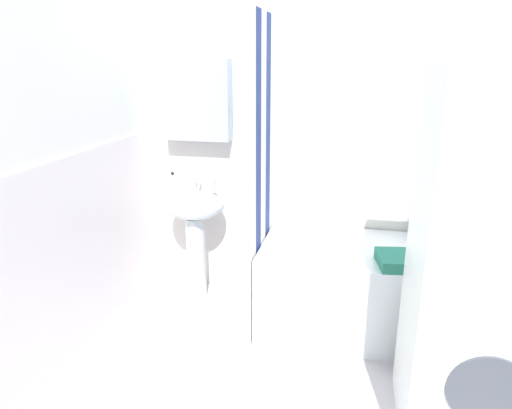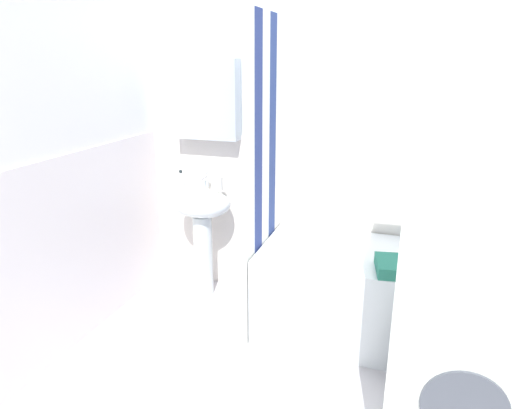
{
  "view_description": "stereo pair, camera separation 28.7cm",
  "coord_description": "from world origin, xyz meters",
  "px_view_note": "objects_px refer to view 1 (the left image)",
  "views": [
    {
      "loc": [
        0.08,
        -1.98,
        1.73
      ],
      "look_at": [
        -0.52,
        0.7,
        0.86
      ],
      "focal_mm": 32.51,
      "sensor_mm": 36.0,
      "label": 1
    },
    {
      "loc": [
        0.35,
        -1.9,
        1.73
      ],
      "look_at": [
        -0.52,
        0.7,
        0.86
      ],
      "focal_mm": 32.51,
      "sensor_mm": 36.0,
      "label": 2
    }
  ],
  "objects_px": {
    "bathtub": "(369,289)",
    "towel_folded": "(399,260)",
    "washer_dryer_stack": "(483,268)",
    "lotion_bottle": "(416,222)",
    "conditioner_bottle": "(466,227)",
    "body_wash_bottle": "(433,227)",
    "soap_dispenser": "(173,183)",
    "shampoo_bottle": "(451,225)",
    "toothbrush_cup": "(212,184)",
    "sink": "(195,221)"
  },
  "relations": [
    {
      "from": "bathtub",
      "to": "washer_dryer_stack",
      "type": "relative_size",
      "value": 0.82
    },
    {
      "from": "toothbrush_cup",
      "to": "lotion_bottle",
      "type": "distance_m",
      "value": 1.44
    },
    {
      "from": "sink",
      "to": "soap_dispenser",
      "type": "xyz_separation_m",
      "value": [
        -0.14,
        -0.04,
        0.28
      ]
    },
    {
      "from": "shampoo_bottle",
      "to": "washer_dryer_stack",
      "type": "relative_size",
      "value": 0.12
    },
    {
      "from": "toothbrush_cup",
      "to": "conditioner_bottle",
      "type": "distance_m",
      "value": 1.76
    },
    {
      "from": "shampoo_bottle",
      "to": "lotion_bottle",
      "type": "xyz_separation_m",
      "value": [
        -0.22,
        -0.0,
        0.0
      ]
    },
    {
      "from": "bathtub",
      "to": "towel_folded",
      "type": "xyz_separation_m",
      "value": [
        0.15,
        -0.22,
        0.32
      ]
    },
    {
      "from": "towel_folded",
      "to": "washer_dryer_stack",
      "type": "relative_size",
      "value": 0.15
    },
    {
      "from": "body_wash_bottle",
      "to": "toothbrush_cup",
      "type": "bearing_deg",
      "value": -177.2
    },
    {
      "from": "lotion_bottle",
      "to": "towel_folded",
      "type": "distance_m",
      "value": 0.55
    },
    {
      "from": "bathtub",
      "to": "body_wash_bottle",
      "type": "xyz_separation_m",
      "value": [
        0.4,
        0.3,
        0.36
      ]
    },
    {
      "from": "shampoo_bottle",
      "to": "lotion_bottle",
      "type": "distance_m",
      "value": 0.22
    },
    {
      "from": "toothbrush_cup",
      "to": "conditioner_bottle",
      "type": "bearing_deg",
      "value": 2.82
    },
    {
      "from": "shampoo_bottle",
      "to": "soap_dispenser",
      "type": "bearing_deg",
      "value": -175.01
    },
    {
      "from": "conditioner_bottle",
      "to": "washer_dryer_stack",
      "type": "xyz_separation_m",
      "value": [
        -0.17,
        -1.13,
        0.2
      ]
    },
    {
      "from": "bathtub",
      "to": "conditioner_bottle",
      "type": "bearing_deg",
      "value": 26.94
    },
    {
      "from": "bathtub",
      "to": "conditioner_bottle",
      "type": "relative_size",
      "value": 7.71
    },
    {
      "from": "bathtub",
      "to": "shampoo_bottle",
      "type": "bearing_deg",
      "value": 31.19
    },
    {
      "from": "washer_dryer_stack",
      "to": "lotion_bottle",
      "type": "bearing_deg",
      "value": 97.48
    },
    {
      "from": "lotion_bottle",
      "to": "washer_dryer_stack",
      "type": "xyz_separation_m",
      "value": [
        0.15,
        -1.12,
        0.19
      ]
    },
    {
      "from": "shampoo_bottle",
      "to": "towel_folded",
      "type": "relative_size",
      "value": 0.8
    },
    {
      "from": "sink",
      "to": "bathtub",
      "type": "distance_m",
      "value": 1.31
    },
    {
      "from": "bathtub",
      "to": "washer_dryer_stack",
      "type": "bearing_deg",
      "value": -62.21
    },
    {
      "from": "washer_dryer_stack",
      "to": "toothbrush_cup",
      "type": "bearing_deg",
      "value": 146.44
    },
    {
      "from": "bathtub",
      "to": "shampoo_bottle",
      "type": "distance_m",
      "value": 0.71
    },
    {
      "from": "soap_dispenser",
      "to": "conditioner_bottle",
      "type": "height_order",
      "value": "soap_dispenser"
    },
    {
      "from": "soap_dispenser",
      "to": "towel_folded",
      "type": "xyz_separation_m",
      "value": [
        1.55,
        -0.36,
        -0.28
      ]
    },
    {
      "from": "conditioner_bottle",
      "to": "towel_folded",
      "type": "distance_m",
      "value": 0.7
    },
    {
      "from": "conditioner_bottle",
      "to": "washer_dryer_stack",
      "type": "distance_m",
      "value": 1.16
    },
    {
      "from": "conditioner_bottle",
      "to": "towel_folded",
      "type": "relative_size",
      "value": 0.72
    },
    {
      "from": "toothbrush_cup",
      "to": "conditioner_bottle",
      "type": "height_order",
      "value": "toothbrush_cup"
    },
    {
      "from": "toothbrush_cup",
      "to": "lotion_bottle",
      "type": "xyz_separation_m",
      "value": [
        1.42,
        0.08,
        -0.2
      ]
    },
    {
      "from": "shampoo_bottle",
      "to": "towel_folded",
      "type": "bearing_deg",
      "value": -124.34
    },
    {
      "from": "toothbrush_cup",
      "to": "washer_dryer_stack",
      "type": "relative_size",
      "value": 0.06
    },
    {
      "from": "toothbrush_cup",
      "to": "body_wash_bottle",
      "type": "height_order",
      "value": "toothbrush_cup"
    },
    {
      "from": "body_wash_bottle",
      "to": "soap_dispenser",
      "type": "bearing_deg",
      "value": -175.04
    },
    {
      "from": "lotion_bottle",
      "to": "towel_folded",
      "type": "height_order",
      "value": "lotion_bottle"
    },
    {
      "from": "bathtub",
      "to": "lotion_bottle",
      "type": "xyz_separation_m",
      "value": [
        0.29,
        0.3,
        0.38
      ]
    },
    {
      "from": "conditioner_bottle",
      "to": "body_wash_bottle",
      "type": "xyz_separation_m",
      "value": [
        -0.21,
        -0.01,
        -0.01
      ]
    },
    {
      "from": "bathtub",
      "to": "lotion_bottle",
      "type": "relative_size",
      "value": 6.9
    },
    {
      "from": "toothbrush_cup",
      "to": "shampoo_bottle",
      "type": "relative_size",
      "value": 0.5
    },
    {
      "from": "bathtub",
      "to": "washer_dryer_stack",
      "type": "distance_m",
      "value": 1.09
    },
    {
      "from": "body_wash_bottle",
      "to": "washer_dryer_stack",
      "type": "relative_size",
      "value": 0.09
    },
    {
      "from": "soap_dispenser",
      "to": "shampoo_bottle",
      "type": "height_order",
      "value": "soap_dispenser"
    },
    {
      "from": "soap_dispenser",
      "to": "towel_folded",
      "type": "distance_m",
      "value": 1.61
    },
    {
      "from": "soap_dispenser",
      "to": "bathtub",
      "type": "distance_m",
      "value": 1.53
    },
    {
      "from": "towel_folded",
      "to": "washer_dryer_stack",
      "type": "height_order",
      "value": "washer_dryer_stack"
    },
    {
      "from": "toothbrush_cup",
      "to": "lotion_bottle",
      "type": "height_order",
      "value": "toothbrush_cup"
    },
    {
      "from": "bathtub",
      "to": "shampoo_bottle",
      "type": "relative_size",
      "value": 6.94
    },
    {
      "from": "soap_dispenser",
      "to": "body_wash_bottle",
      "type": "height_order",
      "value": "soap_dispenser"
    }
  ]
}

